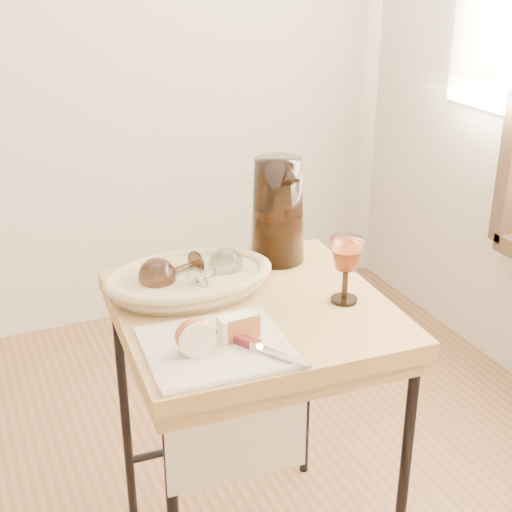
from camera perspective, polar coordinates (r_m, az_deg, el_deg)
name	(u,v)px	position (r m, az deg, el deg)	size (l,w,h in m)	color
side_table	(253,440)	(1.77, -0.27, -14.23)	(0.57, 0.57, 0.72)	olive
tea_towel	(216,346)	(1.41, -3.13, -7.08)	(0.27, 0.25, 0.01)	beige
bread_basket	(190,282)	(1.61, -5.21, -2.05)	(0.34, 0.23, 0.05)	#9A8453
goblet_lying_a	(174,270)	(1.61, -6.42, -1.13)	(0.13, 0.08, 0.08)	#4E3122
goblet_lying_b	(214,271)	(1.60, -3.34, -1.20)	(0.13, 0.08, 0.08)	white
pitcher	(278,210)	(1.74, 1.71, 3.59)	(0.17, 0.25, 0.29)	black
wine_goblet	(346,270)	(1.56, 7.03, -1.09)	(0.07, 0.07, 0.15)	white
apple_half	(195,335)	(1.37, -4.82, -6.17)	(0.08, 0.04, 0.07)	red
apple_wedge	(236,327)	(1.42, -1.60, -5.56)	(0.07, 0.04, 0.05)	#FFECC6
table_knife	(259,346)	(1.39, 0.26, -7.07)	(0.21, 0.02, 0.02)	silver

